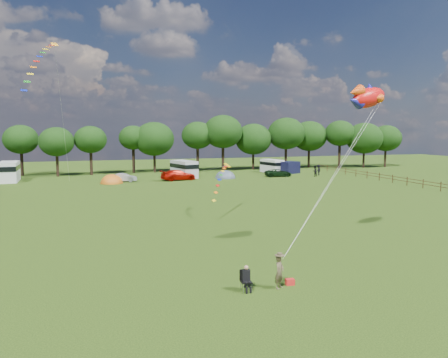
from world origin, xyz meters
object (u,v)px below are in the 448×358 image
object	(u,v)px
campervan_c	(184,169)
tent_greyblue	(225,178)
car_b	(124,178)
fish_kite	(366,97)
camp_chair	(246,275)
kite_flyer	(279,272)
car_c	(178,175)
tent_orange	(112,183)
car_d	(278,173)
campervan_b	(9,171)
campervan_d	(272,166)
walker_a	(315,171)
walker_b	(318,170)

from	to	relation	value
campervan_c	tent_greyblue	world-z (taller)	campervan_c
car_b	fish_kite	xyz separation A→B (m)	(12.43, -40.35, 9.00)
fish_kite	camp_chair	bearing A→B (deg)	-169.96
campervan_c	camp_chair	distance (m)	49.62
kite_flyer	car_b	bearing A→B (deg)	56.41
car_b	kite_flyer	size ratio (longest dim) A/B	2.22
car_c	tent_orange	size ratio (longest dim) A/B	1.46
car_d	campervan_b	world-z (taller)	campervan_b
car_d	car_b	bearing A→B (deg)	98.73
campervan_c	kite_flyer	distance (m)	49.57
car_b	campervan_c	size ratio (longest dim) A/B	0.60
car_d	fish_kite	distance (m)	43.10
campervan_d	camp_chair	bearing A→B (deg)	143.19
tent_greyblue	walker_a	bearing A→B (deg)	-7.53
car_d	kite_flyer	world-z (taller)	kite_flyer
tent_greyblue	camp_chair	distance (m)	48.34
car_c	campervan_c	xyz separation A→B (m)	(1.56, 3.27, 0.68)
campervan_b	walker_a	xyz separation A→B (m)	(46.31, -6.87, -0.70)
fish_kite	walker_b	bearing A→B (deg)	45.22
campervan_d	fish_kite	world-z (taller)	fish_kite
tent_greyblue	walker_a	world-z (taller)	walker_a
car_c	fish_kite	size ratio (longest dim) A/B	1.40
campervan_c	walker_a	size ratio (longest dim) A/B	3.43
tent_orange	walker_b	size ratio (longest dim) A/B	2.00
fish_kite	car_b	bearing A→B (deg)	88.07
campervan_c	tent_orange	xyz separation A→B (m)	(-11.38, -4.28, -1.43)
tent_orange	walker_b	distance (m)	33.63
car_c	campervan_c	distance (m)	3.69
campervan_c	tent_greyblue	bearing A→B (deg)	-128.73
tent_greyblue	camp_chair	world-z (taller)	camp_chair
tent_greyblue	campervan_d	bearing A→B (deg)	29.90
tent_greyblue	walker_b	xyz separation A→B (m)	(16.16, -0.46, 0.86)
car_d	fish_kite	xyz separation A→B (m)	(-12.14, -40.36, 9.01)
campervan_c	tent_greyblue	distance (m)	6.75
campervan_c	car_c	bearing A→B (deg)	139.21
car_c	tent_greyblue	xyz separation A→B (m)	(7.62, 0.65, -0.75)
kite_flyer	camp_chair	distance (m)	1.65
fish_kite	campervan_c	bearing A→B (deg)	74.65
car_d	kite_flyer	size ratio (longest dim) A/B	2.79
walker_b	campervan_d	bearing A→B (deg)	-81.05
campervan_d	walker_a	size ratio (longest dim) A/B	2.93
car_b	campervan_d	size ratio (longest dim) A/B	0.70
campervan_d	tent_greyblue	world-z (taller)	campervan_d
campervan_c	tent_orange	size ratio (longest dim) A/B	1.68
car_b	tent_orange	xyz separation A→B (m)	(-1.75, -1.24, -0.60)
campervan_c	walker_a	bearing A→B (deg)	-117.70
fish_kite	walker_a	bearing A→B (deg)	46.21
walker_b	car_b	bearing A→B (deg)	-31.94
campervan_d	walker_b	size ratio (longest dim) A/B	2.87
car_b	car_c	size ratio (longest dim) A/B	0.69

